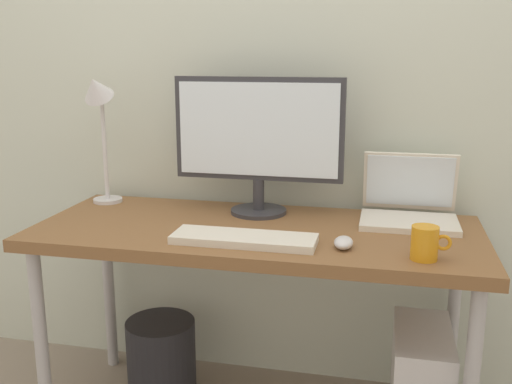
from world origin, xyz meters
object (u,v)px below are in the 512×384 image
(desk, at_px, (256,246))
(desk_lamp, at_px, (98,109))
(mouse, at_px, (343,243))
(wastebasket, at_px, (161,358))
(monitor, at_px, (259,137))
(keyboard, at_px, (244,239))
(laptop, at_px, (409,204))
(coffee_mug, at_px, (425,243))

(desk, distance_m, desk_lamp, 0.78)
(desk_lamp, relative_size, mouse, 5.58)
(desk_lamp, relative_size, wastebasket, 1.67)
(desk_lamp, bearing_deg, monitor, -0.10)
(monitor, bearing_deg, desk_lamp, 179.90)
(keyboard, height_order, mouse, mouse)
(laptop, bearing_deg, desk_lamp, -179.16)
(laptop, bearing_deg, mouse, -119.86)
(desk, relative_size, desk_lamp, 2.92)
(monitor, xyz_separation_m, keyboard, (0.03, -0.34, -0.27))
(monitor, bearing_deg, mouse, -44.47)
(monitor, bearing_deg, wastebasket, -165.34)
(desk_lamp, distance_m, wastebasket, 0.97)
(laptop, height_order, keyboard, laptop)
(monitor, height_order, laptop, monitor)
(wastebasket, bearing_deg, desk, -11.57)
(desk_lamp, distance_m, keyboard, 0.80)
(laptop, bearing_deg, desk, -158.95)
(desk_lamp, relative_size, coffee_mug, 4.54)
(laptop, relative_size, desk_lamp, 0.64)
(desk, bearing_deg, mouse, -26.67)
(monitor, distance_m, laptop, 0.57)
(monitor, height_order, desk_lamp, desk_lamp)
(desk, height_order, keyboard, keyboard)
(monitor, xyz_separation_m, coffee_mug, (0.56, -0.37, -0.23))
(laptop, bearing_deg, monitor, -178.07)
(desk, height_order, monitor, monitor)
(monitor, relative_size, wastebasket, 1.99)
(desk, xyz_separation_m, laptop, (0.49, 0.19, 0.12))
(monitor, relative_size, mouse, 6.65)
(coffee_mug, bearing_deg, monitor, 146.33)
(desk, relative_size, keyboard, 3.34)
(desk, xyz_separation_m, keyboard, (-0.00, -0.16, 0.08))
(keyboard, xyz_separation_m, mouse, (0.30, 0.01, 0.01))
(desk_lamp, xyz_separation_m, coffee_mug, (1.16, -0.37, -0.31))
(keyboard, bearing_deg, coffee_mug, -3.64)
(monitor, height_order, wastebasket, monitor)
(laptop, relative_size, mouse, 3.56)
(laptop, height_order, desk_lamp, desk_lamp)
(coffee_mug, relative_size, wastebasket, 0.37)
(desk_lamp, bearing_deg, wastebasket, -20.90)
(wastebasket, bearing_deg, keyboard, -32.33)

